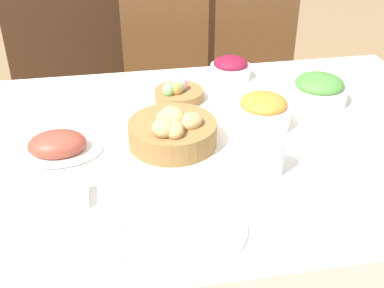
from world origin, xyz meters
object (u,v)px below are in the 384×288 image
(beet_salad_bowl, at_px, (230,68))
(ham_platter, at_px, (57,145))
(knife, at_px, (256,221))
(drinking_cup, at_px, (272,156))
(egg_basket, at_px, (178,92))
(butter_dish, at_px, (62,197))
(chair_far_right, at_px, (260,84))
(bread_basket, at_px, (173,130))
(sideboard, at_px, (115,48))
(spoon, at_px, (268,219))
(carrot_bowl, at_px, (263,111))
(fork, at_px, (119,237))
(green_salad_bowl, at_px, (319,89))
(dinner_plate, at_px, (189,228))
(chair_far_center, at_px, (169,91))

(beet_salad_bowl, bearing_deg, ham_platter, -144.88)
(knife, height_order, drinking_cup, drinking_cup)
(beet_salad_bowl, bearing_deg, egg_basket, -145.38)
(knife, height_order, butter_dish, butter_dish)
(chair_far_right, height_order, bread_basket, chair_far_right)
(ham_platter, bearing_deg, bread_basket, -2.47)
(chair_far_right, bearing_deg, bread_basket, -121.64)
(knife, bearing_deg, chair_far_right, 69.54)
(beet_salad_bowl, xyz_separation_m, butter_dish, (-0.59, -0.67, -0.02))
(sideboard, xyz_separation_m, spoon, (0.30, -2.00, 0.28))
(carrot_bowl, distance_m, spoon, 0.46)
(sideboard, relative_size, knife, 6.47)
(fork, distance_m, drinking_cup, 0.46)
(spoon, height_order, drinking_cup, drinking_cup)
(beet_salad_bowl, bearing_deg, green_salad_bowl, -45.58)
(carrot_bowl, relative_size, dinner_plate, 0.64)
(butter_dish, bearing_deg, bread_basket, 35.62)
(egg_basket, relative_size, spoon, 0.95)
(green_salad_bowl, xyz_separation_m, spoon, (-0.36, -0.57, -0.04))
(ham_platter, bearing_deg, chair_far_center, 64.01)
(chair_far_right, xyz_separation_m, ham_platter, (-0.90, -0.90, 0.28))
(green_salad_bowl, xyz_separation_m, dinner_plate, (-0.55, -0.57, -0.04))
(ham_platter, xyz_separation_m, carrot_bowl, (0.63, 0.05, 0.03))
(sideboard, relative_size, dinner_plate, 4.34)
(knife, height_order, spoon, same)
(dinner_plate, height_order, fork, dinner_plate)
(knife, bearing_deg, spoon, -2.18)
(chair_far_right, xyz_separation_m, fork, (-0.75, -1.29, 0.26))
(drinking_cup, bearing_deg, fork, -155.47)
(chair_far_center, height_order, fork, chair_far_center)
(chair_far_center, xyz_separation_m, green_salad_bowl, (0.43, -0.72, 0.30))
(chair_far_right, bearing_deg, spoon, -106.91)
(sideboard, bearing_deg, dinner_plate, -86.88)
(chair_far_center, relative_size, butter_dish, 7.23)
(knife, xyz_separation_m, spoon, (0.03, 0.00, 0.00))
(butter_dish, bearing_deg, chair_far_center, 69.90)
(carrot_bowl, bearing_deg, chair_far_right, 72.07)
(ham_platter, distance_m, spoon, 0.64)
(chair_far_center, relative_size, drinking_cup, 9.47)
(carrot_bowl, relative_size, beet_salad_bowl, 1.13)
(sideboard, bearing_deg, green_salad_bowl, -65.10)
(bread_basket, xyz_separation_m, egg_basket, (0.06, 0.29, -0.02))
(butter_dish, bearing_deg, drinking_cup, 3.57)
(green_salad_bowl, relative_size, fork, 1.08)
(ham_platter, bearing_deg, chair_far_right, 45.03)
(beet_salad_bowl, height_order, knife, beet_salad_bowl)
(knife, bearing_deg, drinking_cup, 60.56)
(bread_basket, relative_size, drinking_cup, 2.61)
(chair_far_right, xyz_separation_m, dinner_plate, (-0.59, -1.29, 0.26))
(dinner_plate, xyz_separation_m, drinking_cup, (0.26, 0.19, 0.04))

